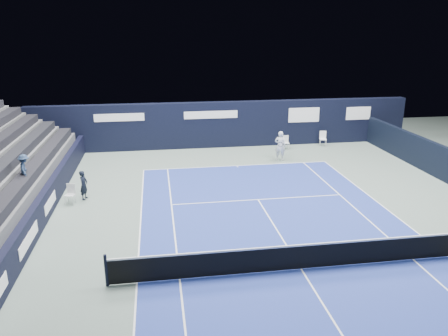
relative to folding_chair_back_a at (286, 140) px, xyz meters
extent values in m
plane|color=slate|center=(-3.97, -13.24, -0.61)|extent=(48.00, 48.00, 0.00)
cube|color=navy|center=(-3.97, -15.24, -0.61)|extent=(10.97, 23.77, 0.01)
cube|color=silver|center=(-0.01, -0.13, -0.19)|extent=(0.44, 0.42, 0.04)
cube|color=silver|center=(0.00, 0.05, 0.07)|extent=(0.41, 0.06, 0.48)
cylinder|color=silver|center=(0.18, 0.02, -0.40)|extent=(0.02, 0.02, 0.43)
cylinder|color=silver|center=(-0.17, 0.05, -0.40)|extent=(0.02, 0.02, 0.43)
cylinder|color=silver|center=(0.15, -0.31, -0.40)|extent=(0.02, 0.02, 0.43)
cylinder|color=silver|center=(-0.20, -0.28, -0.40)|extent=(0.02, 0.02, 0.43)
cube|color=white|center=(0.01, 0.07, 0.14)|extent=(0.33, 0.10, 0.31)
cube|color=white|center=(2.78, 0.28, -0.13)|extent=(0.54, 0.52, 0.04)
cube|color=white|center=(2.82, 0.48, 0.15)|extent=(0.45, 0.13, 0.54)
cylinder|color=white|center=(3.01, 0.42, -0.37)|extent=(0.03, 0.03, 0.48)
cylinder|color=white|center=(2.62, 0.50, -0.37)|extent=(0.03, 0.03, 0.48)
cylinder|color=white|center=(2.93, 0.06, -0.37)|extent=(0.03, 0.03, 0.48)
cylinder|color=white|center=(2.55, 0.14, -0.37)|extent=(0.03, 0.03, 0.48)
cube|color=silver|center=(-12.72, -7.97, -0.18)|extent=(0.50, 0.49, 0.04)
cube|color=silver|center=(-12.67, -7.79, 0.08)|extent=(0.41, 0.13, 0.49)
cylinder|color=silver|center=(-12.51, -7.86, -0.40)|extent=(0.02, 0.02, 0.43)
cylinder|color=silver|center=(-12.85, -7.77, -0.40)|extent=(0.02, 0.02, 0.43)
cylinder|color=silver|center=(-12.59, -8.18, -0.40)|extent=(0.02, 0.02, 0.43)
cylinder|color=silver|center=(-12.93, -8.09, -0.40)|extent=(0.02, 0.02, 0.43)
imported|color=black|center=(-12.15, -7.44, 0.09)|extent=(0.47, 0.59, 1.41)
cube|color=white|center=(-3.97, -3.35, -0.60)|extent=(10.97, 0.06, 0.00)
cube|color=white|center=(1.51, -15.24, -0.60)|extent=(0.06, 23.77, 0.00)
cube|color=white|center=(-9.46, -15.24, -0.60)|extent=(0.06, 23.77, 0.00)
cube|color=white|center=(0.14, -15.24, -0.60)|extent=(0.06, 23.77, 0.00)
cube|color=white|center=(-8.09, -15.24, -0.60)|extent=(0.06, 23.77, 0.00)
cube|color=white|center=(-3.97, -8.84, -0.60)|extent=(8.23, 0.06, 0.00)
cube|color=white|center=(-3.97, -15.24, -0.60)|extent=(0.06, 12.80, 0.00)
cube|color=white|center=(-3.97, -3.50, -0.60)|extent=(0.06, 0.30, 0.00)
cylinder|color=black|center=(-10.37, -15.24, -0.06)|extent=(0.10, 0.10, 1.10)
cube|color=black|center=(-3.97, -15.24, -0.15)|extent=(12.80, 0.03, 0.86)
cube|color=white|center=(-3.97, -15.24, 0.30)|extent=(12.80, 0.05, 0.06)
cube|color=black|center=(-3.97, 1.26, 0.94)|extent=(26.00, 0.60, 3.10)
cube|color=silver|center=(-10.97, 0.94, 1.69)|extent=(3.20, 0.02, 0.50)
cube|color=silver|center=(-4.97, 0.94, 1.69)|extent=(3.60, 0.02, 0.50)
cube|color=silver|center=(1.53, 0.94, 1.49)|extent=(2.20, 0.02, 1.00)
cube|color=silver|center=(5.53, 0.94, 1.49)|extent=(1.80, 0.02, 0.90)
cube|color=black|center=(-13.47, -9.24, -0.01)|extent=(0.30, 22.00, 1.20)
cube|color=silver|center=(-13.30, -12.74, -0.01)|extent=(0.02, 2.40, 0.45)
cube|color=silver|center=(-13.30, -9.24, -0.01)|extent=(0.02, 2.00, 0.45)
cube|color=#474749|center=(-14.07, -8.24, 0.21)|extent=(0.90, 16.00, 1.65)
cube|color=#505053|center=(-14.97, -8.24, 0.44)|extent=(0.90, 16.00, 2.10)
cube|color=black|center=(-14.07, -8.24, 1.24)|extent=(0.63, 15.20, 0.40)
cube|color=black|center=(-14.97, -8.24, 1.69)|extent=(0.63, 15.20, 0.40)
imported|color=navy|center=(-14.07, -9.50, 1.65)|extent=(0.64, 0.88, 1.23)
imported|color=silver|center=(-1.14, -2.60, 0.31)|extent=(0.79, 0.67, 1.84)
cylinder|color=black|center=(-1.29, -2.90, 0.44)|extent=(0.03, 0.29, 0.13)
torus|color=black|center=(-1.29, -3.15, 0.54)|extent=(0.30, 0.13, 0.29)
camera|label=1|loc=(-8.59, -27.72, 7.16)|focal=35.00mm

